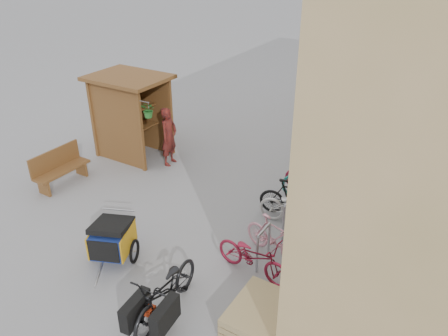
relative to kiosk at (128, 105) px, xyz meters
The scene contains 17 objects.
ground 4.39m from the kiosk, 37.02° to the right, with size 80.00×80.00×0.00m, color gray.
kiosk is the anchor object (origin of this frame).
bike_rack 5.67m from the kiosk, ahead, with size 0.05×5.35×0.86m.
pallet_stack 7.50m from the kiosk, 31.66° to the right, with size 1.00×1.20×0.40m.
bench 2.58m from the kiosk, 99.81° to the right, with size 0.48×1.53×0.97m.
shopping_carts 7.60m from the kiosk, 33.57° to the left, with size 0.52×1.76×0.94m.
child_trailer 4.96m from the kiosk, 52.72° to the right, with size 1.04×1.57×0.92m.
cargo_bike 6.62m from the kiosk, 43.32° to the right, with size 0.83×1.92×0.98m.
person_kiosk 1.51m from the kiosk, ahead, with size 0.61×0.40×1.68m, color maroon.
bike_0 6.32m from the kiosk, 26.88° to the right, with size 0.56×1.62×0.85m, color maroon.
bike_1 6.13m from the kiosk, 20.42° to the right, with size 0.41×1.47×0.88m, color pink.
bike_2 5.78m from the kiosk, ahead, with size 0.60×1.71×0.90m, color #B9B8B5.
bike_3 5.52m from the kiosk, ahead, with size 0.44×1.56×0.94m, color black.
bike_4 5.83m from the kiosk, ahead, with size 0.66×1.91×1.00m, color #1C736A.
bike_5 5.60m from the kiosk, ahead, with size 0.44×1.55×0.93m, color maroon.
bike_6 6.10m from the kiosk, 15.88° to the left, with size 0.58×1.67×0.88m, color pink.
bike_7 5.90m from the kiosk, 19.05° to the left, with size 0.51×1.80×1.08m, color #1C736A.
Camera 1 is at (5.16, -6.20, 5.77)m, focal length 35.00 mm.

